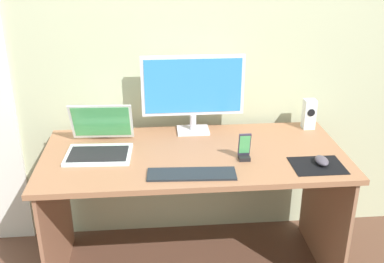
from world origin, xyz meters
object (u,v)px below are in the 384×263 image
at_px(speaker_right, 309,114).
at_px(mouse, 322,161).
at_px(fishbowl, 104,124).
at_px(monitor, 193,90).
at_px(phone_in_dock, 244,150).
at_px(keyboard_external, 192,174).
at_px(laptop, 100,143).

distance_m(speaker_right, mouse, 0.47).
height_order(fishbowl, mouse, fishbowl).
relative_size(monitor, phone_in_dock, 4.08).
xyz_separation_m(monitor, mouse, (0.59, -0.46, -0.23)).
bearing_deg(keyboard_external, mouse, 7.61).
height_order(mouse, phone_in_dock, phone_in_dock).
height_order(keyboard_external, phone_in_dock, phone_in_dock).
distance_m(monitor, keyboard_external, 0.57).
bearing_deg(speaker_right, monitor, 179.45).
bearing_deg(laptop, keyboard_external, -33.25).
bearing_deg(phone_in_dock, fishbowl, 152.91).
distance_m(monitor, mouse, 0.78).
bearing_deg(laptop, monitor, 23.72).
distance_m(monitor, fishbowl, 0.53).
xyz_separation_m(monitor, fishbowl, (-0.50, -0.00, -0.18)).
xyz_separation_m(keyboard_external, phone_in_dock, (0.27, 0.14, 0.04)).
bearing_deg(monitor, speaker_right, -0.55).
relative_size(fishbowl, mouse, 1.43).
relative_size(monitor, speaker_right, 3.30).
xyz_separation_m(laptop, fishbowl, (0.00, 0.22, 0.02)).
bearing_deg(fishbowl, mouse, -22.91).
bearing_deg(monitor, phone_in_dock, -59.22).
relative_size(laptop, mouse, 3.42).
distance_m(speaker_right, fishbowl, 1.17).
height_order(fishbowl, keyboard_external, fishbowl).
bearing_deg(fishbowl, phone_in_dock, -27.09).
distance_m(laptop, fishbowl, 0.22).
distance_m(fishbowl, phone_in_dock, 0.81).
relative_size(fishbowl, phone_in_dock, 1.02).
bearing_deg(fishbowl, speaker_right, -0.09).
distance_m(speaker_right, keyboard_external, 0.89).
distance_m(laptop, keyboard_external, 0.54).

